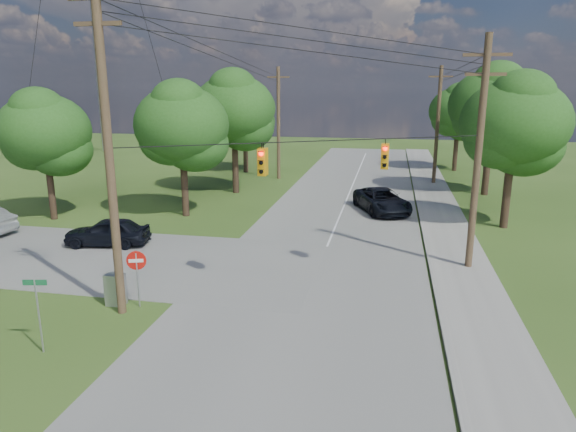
% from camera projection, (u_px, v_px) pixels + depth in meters
% --- Properties ---
extents(ground, '(140.00, 140.00, 0.00)m').
position_uv_depth(ground, '(236.00, 328.00, 18.15)').
color(ground, '#304D19').
rests_on(ground, ground).
extents(main_road, '(10.00, 100.00, 0.03)m').
position_uv_depth(main_road, '(313.00, 281.00, 22.52)').
color(main_road, gray).
rests_on(main_road, ground).
extents(sidewalk_east, '(2.60, 100.00, 0.12)m').
position_uv_depth(sidewalk_east, '(473.00, 291.00, 21.23)').
color(sidewalk_east, '#A09E96').
rests_on(sidewalk_east, ground).
extents(pole_sw, '(2.00, 0.32, 12.00)m').
position_uv_depth(pole_sw, '(108.00, 147.00, 17.87)').
color(pole_sw, brown).
rests_on(pole_sw, ground).
extents(pole_ne, '(2.00, 0.32, 10.50)m').
position_uv_depth(pole_ne, '(478.00, 152.00, 22.72)').
color(pole_ne, brown).
rests_on(pole_ne, ground).
extents(pole_north_e, '(2.00, 0.32, 10.00)m').
position_uv_depth(pole_north_e, '(438.00, 125.00, 43.72)').
color(pole_north_e, brown).
rests_on(pole_north_e, ground).
extents(pole_north_w, '(2.00, 0.32, 10.00)m').
position_uv_depth(pole_north_w, '(278.00, 123.00, 46.36)').
color(pole_north_w, brown).
rests_on(pole_north_w, ground).
extents(power_lines, '(13.93, 29.62, 4.93)m').
position_uv_depth(power_lines, '(324.00, 69.00, 26.59)').
color(power_lines, black).
rests_on(power_lines, ground).
extents(traffic_signals, '(4.91, 3.27, 1.05)m').
position_uv_depth(traffic_signals, '(326.00, 158.00, 20.52)').
color(traffic_signals, orange).
rests_on(traffic_signals, ground).
extents(tree_w_near, '(6.00, 6.00, 8.40)m').
position_uv_depth(tree_w_near, '(182.00, 125.00, 32.47)').
color(tree_w_near, '#432D21').
rests_on(tree_w_near, ground).
extents(tree_w_mid, '(6.40, 6.40, 9.22)m').
position_uv_depth(tree_w_mid, '(234.00, 109.00, 39.73)').
color(tree_w_mid, '#432D21').
rests_on(tree_w_mid, ground).
extents(tree_w_far, '(6.00, 6.00, 8.73)m').
position_uv_depth(tree_w_far, '(245.00, 108.00, 49.70)').
color(tree_w_far, '#432D21').
rests_on(tree_w_far, ground).
extents(tree_e_near, '(6.20, 6.20, 8.81)m').
position_uv_depth(tree_e_near, '(514.00, 123.00, 29.54)').
color(tree_e_near, '#432D21').
rests_on(tree_e_near, ground).
extents(tree_e_mid, '(6.60, 6.60, 9.64)m').
position_uv_depth(tree_e_mid, '(493.00, 105.00, 38.79)').
color(tree_e_mid, '#432D21').
rests_on(tree_e_mid, ground).
extents(tree_e_far, '(5.80, 5.80, 8.32)m').
position_uv_depth(tree_e_far, '(459.00, 111.00, 50.63)').
color(tree_e_far, '#432D21').
rests_on(tree_e_far, ground).
extents(tree_cross_n, '(5.60, 5.60, 7.91)m').
position_uv_depth(tree_cross_n, '(44.00, 131.00, 31.70)').
color(tree_cross_n, '#432D21').
rests_on(tree_cross_n, ground).
extents(car_cross_dark, '(4.62, 2.44, 1.50)m').
position_uv_depth(car_cross_dark, '(107.00, 232.00, 27.31)').
color(car_cross_dark, black).
rests_on(car_cross_dark, cross_road).
extents(car_main_north, '(4.52, 6.19, 1.56)m').
position_uv_depth(car_main_north, '(382.00, 200.00, 34.68)').
color(car_main_north, black).
rests_on(car_main_north, main_road).
extents(control_cabinet, '(0.71, 0.52, 1.26)m').
position_uv_depth(control_cabinet, '(115.00, 289.00, 19.92)').
color(control_cabinet, '#939698').
rests_on(control_cabinet, ground).
extents(do_not_enter_sign, '(0.73, 0.25, 2.26)m').
position_uv_depth(do_not_enter_sign, '(137.00, 266.00, 19.48)').
color(do_not_enter_sign, '#939698').
rests_on(do_not_enter_sign, ground).
extents(street_name_sign, '(0.74, 0.18, 2.49)m').
position_uv_depth(street_name_sign, '(38.00, 306.00, 16.09)').
color(street_name_sign, '#939698').
rests_on(street_name_sign, ground).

